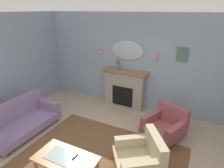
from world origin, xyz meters
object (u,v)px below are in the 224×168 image
at_px(fireplace, 124,89).
at_px(wall_sconce_right, 156,56).
at_px(mantel_vase_centre, 118,64).
at_px(floral_couch, 20,120).
at_px(armchair_by_coffee_table, 142,155).
at_px(wall_mirror, 127,51).
at_px(framed_picture, 182,54).
at_px(coffee_table, 66,160).
at_px(armchair_in_corner, 166,124).
at_px(wall_sconce_left, 100,50).
at_px(tv_remote, 75,157).

height_order(fireplace, wall_sconce_right, wall_sconce_right).
distance_m(mantel_vase_centre, floral_couch, 2.95).
distance_m(fireplace, armchair_by_coffee_table, 2.51).
distance_m(wall_mirror, framed_picture, 1.50).
bearing_deg(coffee_table, fireplace, 93.11).
distance_m(wall_mirror, armchair_in_corner, 2.28).
relative_size(wall_sconce_left, coffee_table, 0.13).
distance_m(wall_sconce_left, wall_sconce_right, 1.70).
height_order(tv_remote, armchair_in_corner, armchair_in_corner).
xyz_separation_m(fireplace, tv_remote, (0.31, -2.84, -0.12)).
relative_size(wall_sconce_left, wall_sconce_right, 1.00).
bearing_deg(tv_remote, wall_mirror, 95.85).
bearing_deg(armchair_in_corner, framed_picture, 87.87).
bearing_deg(armchair_by_coffee_table, fireplace, 120.84).
relative_size(fireplace, armchair_in_corner, 1.28).
height_order(mantel_vase_centre, wall_sconce_right, wall_sconce_right).
bearing_deg(floral_couch, wall_sconce_left, 70.01).
height_order(wall_mirror, wall_sconce_left, wall_mirror).
height_order(mantel_vase_centre, floral_couch, mantel_vase_centre).
xyz_separation_m(fireplace, framed_picture, (1.50, 0.15, 1.18)).
height_order(tv_remote, armchair_by_coffee_table, armchair_by_coffee_table).
relative_size(mantel_vase_centre, floral_couch, 0.20).
relative_size(wall_sconce_left, tv_remote, 0.88).
xyz_separation_m(armchair_by_coffee_table, armchair_in_corner, (0.18, 1.24, 0.00)).
distance_m(coffee_table, tv_remote, 0.18).
distance_m(fireplace, floral_couch, 2.92).
bearing_deg(armchair_by_coffee_table, mantel_vase_centre, 124.98).
relative_size(fireplace, wall_mirror, 1.42).
bearing_deg(fireplace, tv_remote, -83.86).
bearing_deg(fireplace, coffee_table, -86.89).
relative_size(framed_picture, armchair_by_coffee_table, 0.32).
bearing_deg(armchair_in_corner, coffee_table, -122.79).
height_order(wall_mirror, armchair_by_coffee_table, wall_mirror).
height_order(fireplace, wall_mirror, wall_mirror).
bearing_deg(floral_couch, coffee_table, -17.37).
height_order(floral_couch, armchair_by_coffee_table, floral_couch).
bearing_deg(wall_mirror, wall_sconce_left, -176.63).
bearing_deg(framed_picture, wall_mirror, -179.62).
bearing_deg(wall_sconce_right, armchair_in_corner, -58.60).
bearing_deg(mantel_vase_centre, armchair_in_corner, -27.92).
xyz_separation_m(fireplace, armchair_in_corner, (1.46, -0.91, -0.27)).
bearing_deg(coffee_table, tv_remote, 30.47).
xyz_separation_m(tv_remote, armchair_by_coffee_table, (0.97, 0.70, -0.15)).
bearing_deg(armchair_in_corner, tv_remote, -120.84).
distance_m(mantel_vase_centre, tv_remote, 2.99).
xyz_separation_m(wall_sconce_right, armchair_in_corner, (0.61, -1.00, -1.35)).
xyz_separation_m(wall_mirror, wall_sconce_right, (0.85, -0.05, -0.05)).
bearing_deg(mantel_vase_centre, fireplace, 8.06).
bearing_deg(wall_mirror, tv_remote, -84.15).
relative_size(coffee_table, tv_remote, 6.88).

